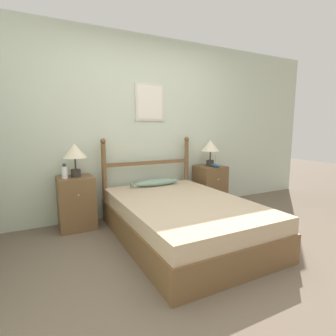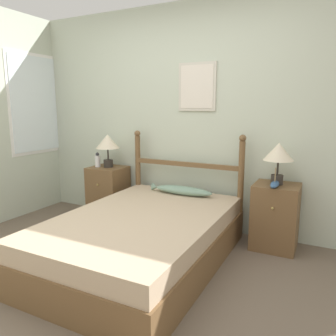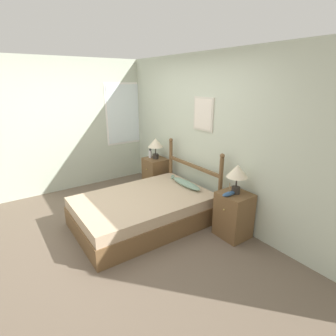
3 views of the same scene
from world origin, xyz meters
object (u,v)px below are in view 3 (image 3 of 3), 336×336
(bed, at_px, (143,210))
(table_lamp_right, at_px, (237,173))
(nightstand_left, at_px, (155,174))
(table_lamp_left, at_px, (155,144))
(fish_pillow, at_px, (186,183))
(nightstand_right, at_px, (234,215))
(bottle, at_px, (150,154))
(model_boat, at_px, (229,194))

(bed, xyz_separation_m, table_lamp_right, (1.02, 0.88, 0.74))
(nightstand_left, relative_size, table_lamp_right, 1.60)
(table_lamp_left, xyz_separation_m, fish_pillow, (1.06, -0.08, -0.46))
(bed, distance_m, nightstand_left, 1.35)
(bed, xyz_separation_m, nightstand_right, (1.03, 0.88, 0.11))
(table_lamp_left, distance_m, bottle, 0.26)
(nightstand_right, relative_size, bottle, 3.59)
(nightstand_right, bearing_deg, model_boat, -92.40)
(model_boat, bearing_deg, nightstand_left, 176.48)
(table_lamp_left, relative_size, fish_pillow, 0.57)
(nightstand_left, bearing_deg, table_lamp_left, 11.62)
(bottle, bearing_deg, nightstand_right, 1.04)
(bed, bearing_deg, table_lamp_right, 40.77)
(table_lamp_right, relative_size, model_boat, 1.70)
(table_lamp_left, bearing_deg, fish_pillow, -4.35)
(nightstand_right, height_order, table_lamp_left, table_lamp_left)
(table_lamp_right, xyz_separation_m, fish_pillow, (-0.98, -0.08, -0.46))
(bed, bearing_deg, bottle, 143.96)
(table_lamp_left, bearing_deg, bed, -40.84)
(nightstand_left, distance_m, nightstand_right, 2.06)
(nightstand_right, height_order, fish_pillow, nightstand_right)
(nightstand_left, bearing_deg, nightstand_right, 0.00)
(nightstand_right, bearing_deg, bottle, -178.96)
(model_boat, relative_size, fish_pillow, 0.34)
(bed, height_order, model_boat, model_boat)
(bed, height_order, bottle, bottle)
(nightstand_left, xyz_separation_m, model_boat, (2.05, -0.13, 0.36))
(table_lamp_left, bearing_deg, nightstand_left, -168.38)
(table_lamp_left, distance_m, fish_pillow, 1.16)
(bed, bearing_deg, nightstand_left, 139.60)
(table_lamp_right, bearing_deg, model_boat, -89.55)
(nightstand_left, xyz_separation_m, fish_pillow, (1.07, -0.08, 0.17))
(nightstand_left, relative_size, table_lamp_left, 1.60)
(nightstand_right, distance_m, fish_pillow, 1.00)
(table_lamp_right, distance_m, bottle, 2.18)
(fish_pillow, bearing_deg, nightstand_left, 175.84)
(nightstand_left, relative_size, fish_pillow, 0.91)
(nightstand_left, height_order, fish_pillow, nightstand_left)
(nightstand_left, distance_m, table_lamp_left, 0.63)
(nightstand_left, bearing_deg, bottle, -161.78)
(table_lamp_right, bearing_deg, bottle, -178.80)
(table_lamp_left, height_order, fish_pillow, table_lamp_left)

